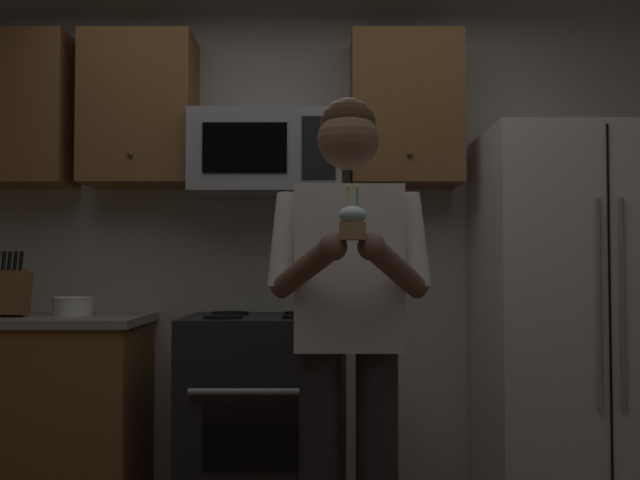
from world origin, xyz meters
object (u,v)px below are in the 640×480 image
(microwave, at_px, (269,154))
(bowl_large_white, at_px, (75,306))
(knife_block, at_px, (13,292))
(refrigerator, at_px, (582,321))
(person, at_px, (351,312))
(cupcake, at_px, (355,222))
(oven_range, at_px, (266,412))

(microwave, bearing_deg, bowl_large_white, -176.10)
(microwave, height_order, knife_block, microwave)
(refrigerator, height_order, person, refrigerator)
(cupcake, bearing_deg, bowl_large_white, 134.68)
(bowl_large_white, bearing_deg, microwave, 3.90)
(microwave, relative_size, person, 0.42)
(knife_block, xyz_separation_m, person, (1.58, -0.91, -0.04))
(refrigerator, bearing_deg, microwave, 173.97)
(refrigerator, distance_m, person, 1.45)
(refrigerator, relative_size, person, 1.02)
(knife_block, xyz_separation_m, cupcake, (1.58, -1.24, 0.26))
(refrigerator, bearing_deg, oven_range, 178.50)
(refrigerator, distance_m, knife_block, 2.71)
(microwave, distance_m, refrigerator, 1.72)
(person, bearing_deg, oven_range, 111.35)
(knife_block, xyz_separation_m, bowl_large_white, (0.27, 0.08, -0.07))
(microwave, xyz_separation_m, bowl_large_white, (-0.94, -0.06, -0.75))
(knife_block, height_order, person, person)
(oven_range, xyz_separation_m, bowl_large_white, (-0.94, 0.06, 0.51))
(bowl_large_white, relative_size, cupcake, 1.12)
(oven_range, distance_m, microwave, 1.26)
(microwave, height_order, person, microwave)
(knife_block, bearing_deg, refrigerator, -0.20)
(cupcake, bearing_deg, microwave, 104.82)
(bowl_large_white, relative_size, person, 0.11)
(microwave, relative_size, cupcake, 4.26)
(bowl_large_white, bearing_deg, refrigerator, -2.21)
(oven_range, bearing_deg, knife_block, -178.60)
(microwave, height_order, bowl_large_white, microwave)
(bowl_large_white, bearing_deg, oven_range, -3.35)
(person, xyz_separation_m, cupcake, (-0.00, -0.33, 0.30))
(refrigerator, bearing_deg, bowl_large_white, 177.79)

